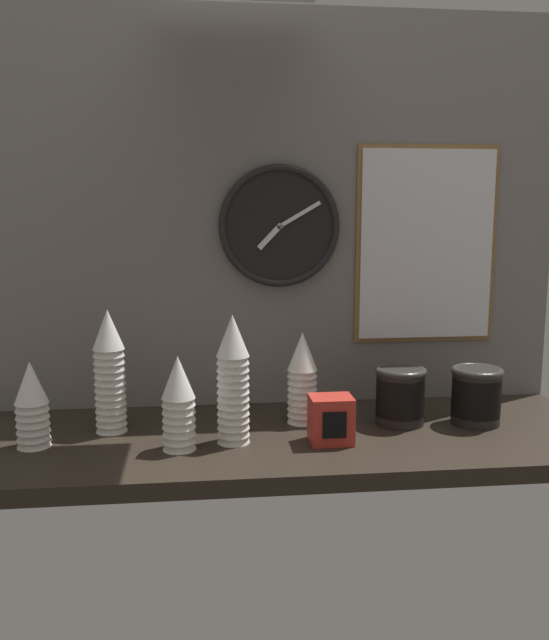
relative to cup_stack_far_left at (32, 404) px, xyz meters
name	(u,v)px	position (x,y,z in m)	size (l,w,h in m)	color
ground_plane	(279,440)	(0.57, 0.04, -0.12)	(1.60, 0.56, 0.04)	black
wall_tiled_back	(268,212)	(0.57, 0.30, 0.43)	(1.60, 0.03, 1.05)	slate
cup_stack_far_left	(32,404)	(0.00, 0.00, 0.00)	(0.08, 0.08, 0.20)	white
cup_stack_center	(233,379)	(0.45, -0.02, 0.05)	(0.08, 0.08, 0.30)	white
cup_stack_center_left	(179,403)	(0.33, -0.05, 0.01)	(0.08, 0.08, 0.22)	white
cup_stack_center_right	(302,378)	(0.63, 0.11, 0.02)	(0.08, 0.08, 0.23)	white
cup_stack_left	(110,371)	(0.16, 0.09, 0.05)	(0.08, 0.08, 0.30)	white
bowl_stack_right	(400,394)	(0.88, 0.07, -0.02)	(0.13, 0.13, 0.14)	black
bowl_stack_far_right	(476,394)	(1.07, 0.05, -0.02)	(0.13, 0.13, 0.14)	black
wall_clock	(279,226)	(0.60, 0.27, 0.39)	(0.32, 0.03, 0.32)	black
menu_board	(427,245)	(1.00, 0.28, 0.34)	(0.40, 0.01, 0.54)	olive
napkin_dispenser	(331,420)	(0.68, -0.05, -0.04)	(0.10, 0.08, 0.11)	red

